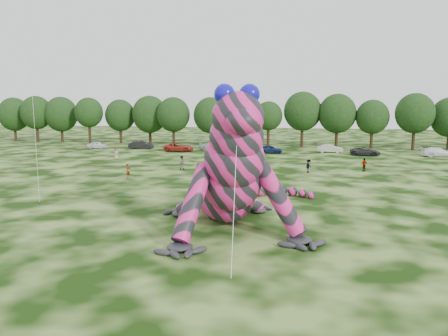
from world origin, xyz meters
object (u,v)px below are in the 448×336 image
tree_1 (37,119)px  tree_12 (372,124)px  tree_0 (14,119)px  tree_13 (414,122)px  tree_5 (150,120)px  spectator_0 (128,171)px  tree_8 (241,123)px  car_6 (365,151)px  car_2 (179,147)px  car_0 (98,145)px  car_1 (141,145)px  tree_3 (89,121)px  car_3 (212,147)px  tree_2 (61,120)px  tree_11 (337,121)px  car_5 (330,148)px  car_4 (270,149)px  spectator_1 (182,163)px  spectator_4 (116,154)px  spectator_3 (364,165)px  tree_7 (211,122)px  spectator_5 (264,180)px  tree_4 (120,121)px  inflatable_gecko (224,154)px  spectator_2 (309,166)px  tree_6 (173,121)px  car_7 (437,152)px  tree_9 (268,124)px  tree_10 (302,119)px

tree_1 → tree_12: (68.37, -0.31, -0.42)m
tree_0 → tree_13: size_ratio=0.94×
tree_5 → spectator_0: 40.83m
tree_8 → tree_1: bearing=178.6°
car_6 → car_2: bearing=95.1°
car_0 → car_1: 8.20m
car_6 → spectator_0: bearing=138.2°
tree_3 → car_1: bearing=-29.2°
tree_5 → car_3: (14.75, -8.51, -4.27)m
tree_2 → car_3: 36.00m
tree_11 → car_5: size_ratio=2.36×
tree_12 → spectator_0: bearing=-129.4°
car_2 → car_4: bearing=-95.6°
spectator_1 → spectator_0: 8.13m
tree_5 → spectator_4: tree_5 is taller
tree_8 → car_1: bearing=-155.3°
tree_11 → car_6: tree_11 is taller
tree_8 → tree_11: (18.00, 1.21, 0.56)m
car_2 → spectator_3: 33.57m
car_0 → tree_3: bearing=40.9°
tree_7 → tree_1: bearing=178.1°
car_3 → car_4: size_ratio=1.05×
tree_11 → spectator_0: tree_11 is taller
tree_5 → tree_7: tree_5 is taller
tree_5 → car_0: (-6.48, -10.14, -4.25)m
tree_3 → spectator_5: (40.01, -40.36, -3.89)m
tree_4 → spectator_0: tree_4 is taller
tree_7 → car_6: (27.72, -10.15, -4.07)m
tree_4 → spectator_3: bearing=-32.7°
tree_4 → car_3: tree_4 is taller
tree_12 → spectator_0: tree_12 is taller
spectator_1 → car_4: bearing=-115.5°
inflatable_gecko → car_4: size_ratio=4.73×
tree_4 → tree_5: (6.52, -0.28, 0.37)m
tree_13 → tree_11: bearing=175.4°
car_2 → spectator_2: 29.43m
tree_1 → tree_6: 30.83m
tree_8 → spectator_1: size_ratio=4.97×
car_6 → tree_0: bearing=85.2°
tree_0 → spectator_2: 70.96m
tree_1 → spectator_1: size_ratio=5.45×
car_7 → car_1: bearing=76.6°
tree_4 → spectator_4: size_ratio=4.85×
car_7 → spectator_1: size_ratio=2.83×
tree_1 → car_0: bearing=-27.5°
inflatable_gecko → spectator_0: inflatable_gecko is taller
tree_9 → car_6: bearing=-32.8°
tree_2 → spectator_5: (47.32, -42.06, -3.99)m
tree_13 → spectator_0: size_ratio=6.23×
tree_10 → tree_13: tree_10 is taller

